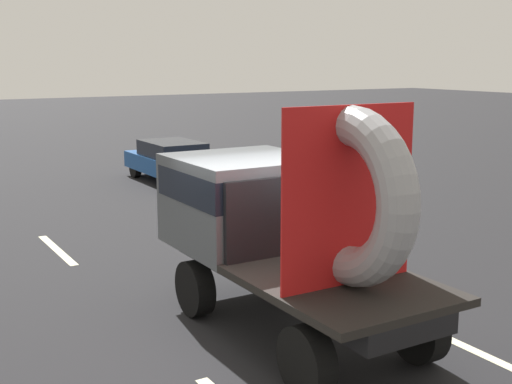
% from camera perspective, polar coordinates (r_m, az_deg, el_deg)
% --- Properties ---
extents(ground_plane, '(120.00, 120.00, 0.00)m').
position_cam_1_polar(ground_plane, '(9.76, 0.98, -11.23)').
color(ground_plane, black).
extents(flatbed_truck, '(2.02, 4.63, 3.20)m').
position_cam_1_polar(flatbed_truck, '(9.44, 1.59, -2.06)').
color(flatbed_truck, black).
rests_on(flatbed_truck, ground_plane).
extents(distant_sedan, '(1.65, 3.84, 1.25)m').
position_cam_1_polar(distant_sedan, '(20.99, -7.13, 2.69)').
color(distant_sedan, black).
rests_on(distant_sedan, ground_plane).
extents(lane_dash_left_far, '(0.16, 2.44, 0.01)m').
position_cam_1_polar(lane_dash_left_far, '(14.02, -16.42, -4.69)').
color(lane_dash_left_far, beige).
rests_on(lane_dash_left_far, ground_plane).
extents(lane_dash_right_near, '(0.16, 2.78, 0.01)m').
position_cam_1_polar(lane_dash_right_near, '(9.30, 18.94, -13.00)').
color(lane_dash_right_near, beige).
rests_on(lane_dash_right_near, ground_plane).
extents(lane_dash_right_far, '(0.16, 2.90, 0.01)m').
position_cam_1_polar(lane_dash_right_far, '(15.44, -4.45, -2.82)').
color(lane_dash_right_far, beige).
rests_on(lane_dash_right_far, ground_plane).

